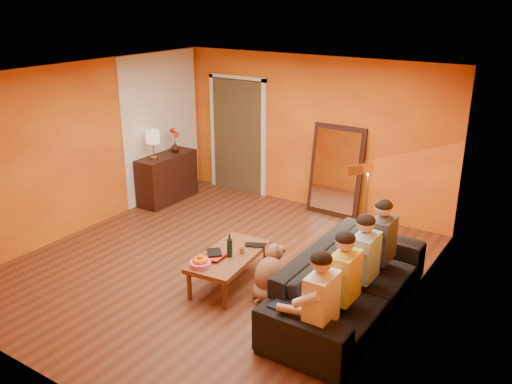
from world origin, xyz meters
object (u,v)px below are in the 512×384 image
Objects in this scene: person_far_left at (321,308)px; person_far_right at (382,247)px; dog at (270,272)px; vase at (175,147)px; sofa at (349,283)px; person_mid_left at (344,285)px; tumbler at (242,250)px; wine_bottle at (230,245)px; sideboard at (167,178)px; table_lamp at (153,145)px; coffee_table at (229,269)px; laptop at (256,247)px; mirror_frame at (336,171)px; floor_lamp at (366,218)px; person_mid_right at (364,264)px.

person_far_left is 1.65m from person_far_right.
dog is 1.36m from person_far_left.
vase is at bearing 146.92° from person_far_left.
person_mid_left reaches higher than sofa.
person_far_right is 1.74m from tumbler.
sofa is at bearing 97.41° from person_far_left.
person_far_right reaches higher than wine_bottle.
person_mid_left reaches higher than sideboard.
table_lamp is at bearing 73.00° from sofa.
coffee_table is 0.45m from laptop.
dog is 0.55× the size of person_far_left.
mirror_frame reaches higher than floor_lamp.
wine_bottle is at bearing -34.48° from sideboard.
floor_lamp is at bearing 47.96° from tumbler.
sofa is 1.44m from tumbler.
sofa is at bearing -23.53° from vase.
wine_bottle is at bearing -51.42° from coffee_table.
person_far_left reaches higher than wine_bottle.
dog is at bearing -32.04° from vase.
coffee_table is 3.48m from vase.
mirror_frame reaches higher than table_lamp.
sideboard is 3.76m from dog.
laptop is (0.13, 0.40, -0.14)m from wine_bottle.
sideboard is at bearing -165.65° from floor_lamp.
table_lamp is 4.73m from person_mid_left.
dog is at bearing -163.65° from person_mid_right.
sofa is 0.97m from dog.
table_lamp is (-2.79, -1.38, 0.34)m from mirror_frame.
mirror_frame is at bearing 127.95° from person_far_right.
coffee_table is 1.74m from person_mid_left.
sideboard is 3.23m from laptop.
sofa reaches higher than wine_bottle.
mirror_frame reaches higher than person_mid_left.
dog is 1.15m from person_mid_right.
wine_bottle is (-1.50, -0.29, 0.20)m from sofa.
person_far_left is (1.08, -0.78, 0.27)m from dog.
person_far_right is (0.00, 1.10, 0.00)m from person_mid_left.
person_mid_right is 3.94× the size of wine_bottle.
sideboard is at bearing 69.37° from sofa.
person_mid_left is at bearing 3.68° from dog.
person_mid_left is at bearing -27.72° from vase.
tumbler is 0.29× the size of laptop.
person_far_left is at bearing -90.00° from person_mid_left.
wine_bottle reaches higher than dog.
person_far_right reaches higher than sofa.
person_far_left is at bearing -90.00° from person_mid_right.
sofa is 4.66m from vase.
mirror_frame is 1.25× the size of coffee_table.
tumbler is at bearing -175.56° from dog.
wine_bottle is (-1.21, -1.43, -0.14)m from floor_lamp.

